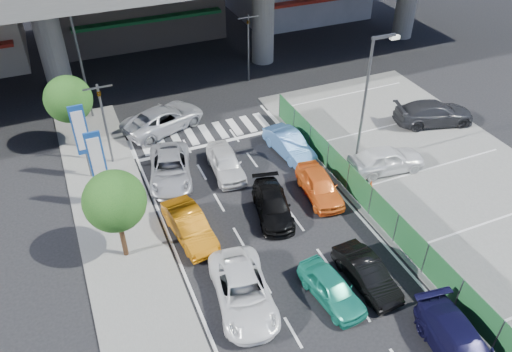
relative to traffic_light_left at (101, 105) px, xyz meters
name	(u,v)px	position (x,y,z in m)	size (l,w,h in m)	color
ground	(295,270)	(6.20, -12.00, -3.94)	(120.00, 120.00, 0.00)	black
parking_lot	(454,188)	(17.20, -10.00, -3.91)	(12.00, 28.00, 0.06)	#626260
sidewalk_left	(127,255)	(-0.80, -8.00, -3.88)	(4.00, 30.00, 0.12)	#626260
fence_run	(382,213)	(11.50, -11.00, -3.04)	(0.16, 22.00, 1.80)	#1C5329
traffic_light_left	(101,105)	(0.00, 0.00, 0.00)	(1.60, 1.24, 5.20)	#595B60
traffic_light_right	(248,32)	(11.70, 7.00, 0.00)	(1.60, 1.24, 5.20)	#595B60
street_lamp_right	(368,94)	(13.37, -6.00, 0.83)	(1.65, 0.22, 8.00)	#595B60
street_lamp_left	(81,51)	(-0.13, 6.00, 0.83)	(1.65, 0.22, 8.00)	#595B60
signboard_near	(97,160)	(-1.00, -4.01, -0.87)	(0.80, 0.14, 4.70)	#595B60
signboard_far	(81,132)	(-1.40, -1.01, -0.87)	(0.80, 0.14, 4.70)	#595B60
tree_near	(115,201)	(-0.80, -8.00, -0.55)	(2.80, 2.80, 4.80)	#382314
tree_far	(68,99)	(-1.60, 2.50, -0.55)	(2.80, 2.80, 4.80)	#382314
minivan_navy_back	(462,348)	(10.00, -18.57, -3.25)	(1.93, 4.76, 1.38)	#111033
sedan_white_mid_left	(243,292)	(3.31, -12.76, -3.25)	(2.29, 4.97, 1.38)	white
taxi_teal_mid	(332,288)	(6.91, -14.04, -3.31)	(1.47, 3.66, 1.25)	#1F9177
hatch_black_mid_right	(367,273)	(8.76, -13.91, -3.31)	(1.33, 3.81, 1.25)	black
taxi_orange_left	(190,226)	(2.41, -7.90, -3.25)	(1.46, 4.19, 1.38)	#BE680A
sedan_black_mid	(273,205)	(6.88, -7.97, -3.33)	(1.71, 4.21, 1.22)	black
taxi_orange_right	(320,185)	(9.88, -7.57, -3.25)	(1.63, 4.05, 1.38)	orange
wagon_silver_front_left	(170,169)	(2.81, -2.87, -3.25)	(2.29, 4.97, 1.38)	#9FA0A7
sedan_white_front_mid	(226,163)	(5.91, -3.57, -3.25)	(1.63, 4.05, 1.38)	silver
kei_truck_front_right	(289,144)	(10.16, -3.27, -3.25)	(1.46, 4.19, 1.38)	#497CBF
crossing_wagon_silver	(163,119)	(3.86, 2.62, -3.17)	(2.55, 5.53, 1.54)	silver
parked_sedan_white	(386,159)	(14.53, -7.06, -3.11)	(1.81, 4.51, 1.54)	white
parked_sedan_dgrey	(434,113)	(20.60, -3.81, -3.11)	(2.15, 5.29, 1.54)	#2B2C2F
traffic_cone	(371,186)	(12.64, -8.41, -3.50)	(0.38, 0.38, 0.74)	#ED470D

